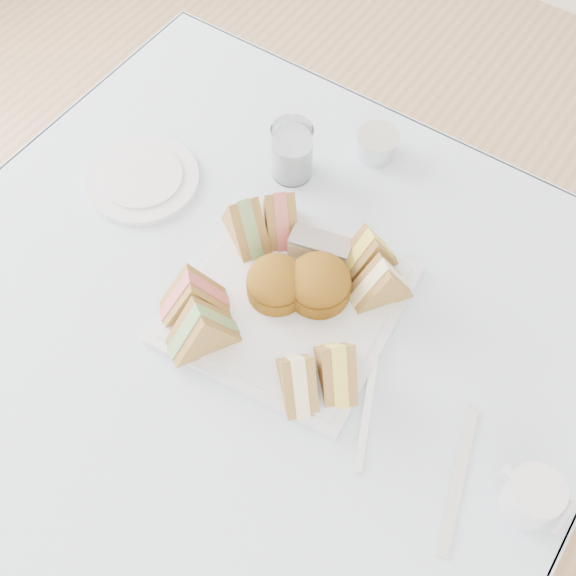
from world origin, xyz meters
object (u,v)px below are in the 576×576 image
Objects in this scene: creamer_jug at (532,497)px; table at (249,424)px; serving_plate at (288,304)px; water_glass at (292,151)px.

table is at bearing -173.87° from creamer_jug.
serving_plate is (0.04, 0.07, 0.38)m from table.
serving_plate is 0.26m from water_glass.
creamer_jug is (0.45, 0.00, 0.41)m from table.
creamer_jug is at bearing -15.87° from serving_plate.
creamer_jug reaches higher than table.
water_glass is (-0.10, 0.29, 0.43)m from table.
table is 0.39m from serving_plate.
water_glass is 1.44× the size of creamer_jug.
creamer_jug reaches higher than serving_plate.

